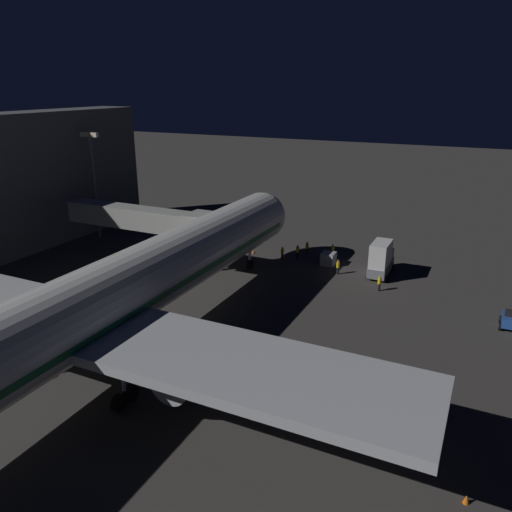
% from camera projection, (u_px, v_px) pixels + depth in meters
% --- Properties ---
extents(ground_plane, '(320.00, 320.00, 0.00)m').
position_uv_depth(ground_plane, '(157.00, 335.00, 44.46)').
color(ground_plane, '#383533').
extents(airliner_at_gate, '(49.31, 66.63, 18.27)m').
position_uv_depth(airliner_at_gate, '(84.00, 313.00, 35.77)').
color(airliner_at_gate, silver).
rests_on(airliner_at_gate, ground_plane).
extents(jet_bridge, '(20.71, 3.40, 7.28)m').
position_uv_depth(jet_bridge, '(151.00, 220.00, 59.70)').
color(jet_bridge, '#9E9E99').
rests_on(jet_bridge, ground_plane).
extents(apron_floodlight_mast, '(2.90, 0.50, 14.86)m').
position_uv_depth(apron_floodlight_mast, '(94.00, 177.00, 69.92)').
color(apron_floodlight_mast, '#59595E').
rests_on(apron_floodlight_mast, ground_plane).
extents(ops_van, '(2.36, 5.53, 4.15)m').
position_uv_depth(ops_van, '(381.00, 259.00, 57.66)').
color(ops_van, slate).
rests_on(ops_van, ground_plane).
extents(baggage_tug_lead, '(1.86, 2.34, 1.95)m').
position_uv_depth(baggage_tug_lead, '(511.00, 320.00, 45.47)').
color(baggage_tug_lead, '#234C9E').
rests_on(baggage_tug_lead, ground_plane).
extents(baggage_container_near_belt, '(1.60, 1.77, 1.55)m').
position_uv_depth(baggage_container_near_belt, '(328.00, 259.00, 61.46)').
color(baggage_container_near_belt, '#B7BABF').
rests_on(baggage_container_near_belt, ground_plane).
extents(ground_crew_near_nose_gear, '(0.40, 0.40, 1.72)m').
position_uv_depth(ground_crew_near_nose_gear, '(379.00, 283.00, 53.65)').
color(ground_crew_near_nose_gear, black).
rests_on(ground_crew_near_nose_gear, ground_plane).
extents(ground_crew_by_belt_loader, '(0.40, 0.40, 1.79)m').
position_uv_depth(ground_crew_by_belt_loader, '(333.00, 250.00, 63.98)').
color(ground_crew_by_belt_loader, black).
rests_on(ground_crew_by_belt_loader, ground_plane).
extents(ground_crew_marshaller_fwd, '(0.40, 0.40, 1.76)m').
position_uv_depth(ground_crew_marshaller_fwd, '(338.00, 266.00, 58.37)').
color(ground_crew_marshaller_fwd, black).
rests_on(ground_crew_marshaller_fwd, ground_plane).
extents(ground_crew_under_port_wing, '(0.40, 0.40, 1.81)m').
position_uv_depth(ground_crew_under_port_wing, '(307.00, 248.00, 64.87)').
color(ground_crew_under_port_wing, black).
rests_on(ground_crew_under_port_wing, ground_plane).
extents(ground_crew_by_tug, '(0.40, 0.40, 1.75)m').
position_uv_depth(ground_crew_by_tug, '(282.00, 253.00, 63.00)').
color(ground_crew_by_tug, black).
rests_on(ground_crew_by_tug, ground_plane).
extents(ground_crew_walking_aft, '(0.40, 0.40, 1.83)m').
position_uv_depth(ground_crew_walking_aft, '(298.00, 251.00, 63.54)').
color(ground_crew_walking_aft, black).
rests_on(ground_crew_walking_aft, ground_plane).
extents(traffic_cone_nose_port, '(0.36, 0.36, 0.55)m').
position_uv_depth(traffic_cone_nose_port, '(284.00, 256.00, 63.99)').
color(traffic_cone_nose_port, orange).
rests_on(traffic_cone_nose_port, ground_plane).
extents(traffic_cone_nose_starboard, '(0.36, 0.36, 0.55)m').
position_uv_depth(traffic_cone_nose_starboard, '(253.00, 251.00, 65.79)').
color(traffic_cone_nose_starboard, orange).
rests_on(traffic_cone_nose_starboard, ground_plane).
extents(traffic_cone_wingtip_svc_side, '(0.36, 0.36, 0.55)m').
position_uv_depth(traffic_cone_wingtip_svc_side, '(466.00, 499.00, 26.56)').
color(traffic_cone_wingtip_svc_side, orange).
rests_on(traffic_cone_wingtip_svc_side, ground_plane).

